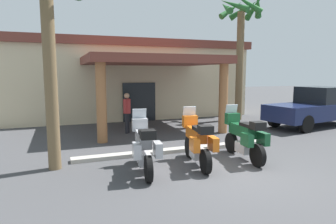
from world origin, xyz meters
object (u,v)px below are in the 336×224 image
at_px(motel_building, 128,78).
at_px(pedestrian, 127,110).
at_px(pickup_truck_navy, 315,108).
at_px(motorcycle_green, 244,137).
at_px(motorcycle_silver, 144,147).
at_px(palm_tree_near_portico, 241,30).
at_px(motorcycle_orange, 197,141).

xyz_separation_m(motel_building, pedestrian, (-1.40, -5.63, -1.26)).
xyz_separation_m(motel_building, pickup_truck_navy, (7.62, -7.33, -1.35)).
bearing_deg(motorcycle_green, motorcycle_silver, 95.72).
bearing_deg(pickup_truck_navy, motel_building, 127.34).
height_order(motorcycle_silver, palm_tree_near_portico, palm_tree_near_portico).
distance_m(motorcycle_orange, pedestrian, 5.26).
bearing_deg(pickup_truck_navy, motorcycle_silver, -168.96).
height_order(motorcycle_orange, pedestrian, pedestrian).
relative_size(pedestrian, pickup_truck_navy, 0.33).
xyz_separation_m(motel_building, motorcycle_orange, (-0.58, -10.82, -1.59)).
relative_size(pedestrian, palm_tree_near_portico, 0.26).
height_order(pedestrian, pickup_truck_navy, pickup_truck_navy).
relative_size(pickup_truck_navy, palm_tree_near_portico, 0.79).
height_order(motorcycle_green, pickup_truck_navy, pickup_truck_navy).
height_order(motorcycle_green, pedestrian, pedestrian).
bearing_deg(palm_tree_near_portico, motorcycle_silver, -138.43).
bearing_deg(motel_building, motorcycle_silver, -100.78).
bearing_deg(pickup_truck_navy, pedestrian, 160.56).
relative_size(motorcycle_green, palm_tree_near_portico, 0.32).
bearing_deg(pedestrian, motorcycle_green, 145.64).
distance_m(motel_building, pedestrian, 5.94).
xyz_separation_m(motorcycle_silver, palm_tree_near_portico, (7.53, 6.68, 4.27)).
xyz_separation_m(pickup_truck_navy, palm_tree_near_portico, (-2.25, 3.16, 4.03)).
bearing_deg(motorcycle_orange, palm_tree_near_portico, -32.40).
relative_size(motorcycle_silver, motorcycle_green, 1.00).
bearing_deg(pedestrian, motel_building, -73.21).
bearing_deg(motorcycle_green, palm_tree_near_portico, -28.06).
height_order(motorcycle_orange, pickup_truck_navy, pickup_truck_navy).
bearing_deg(motorcycle_orange, motel_building, 6.33).
bearing_deg(pedestrian, motorcycle_silver, 112.29).
height_order(motel_building, motorcycle_green, motel_building).
xyz_separation_m(motel_building, palm_tree_near_portico, (5.36, -4.17, 2.68)).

